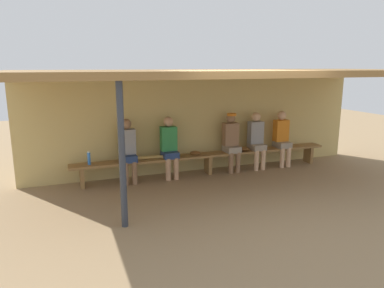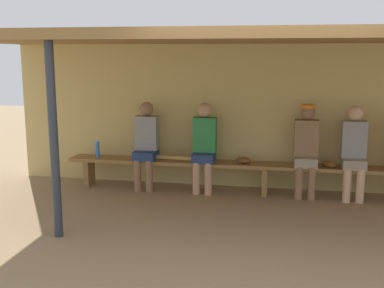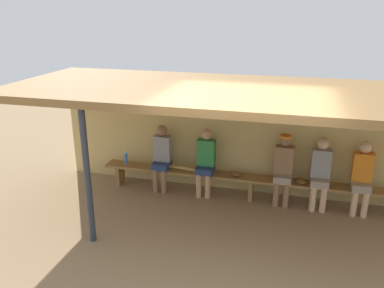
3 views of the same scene
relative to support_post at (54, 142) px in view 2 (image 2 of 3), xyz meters
name	(u,v)px [view 2 (image 2 of 3)]	position (x,y,z in m)	size (l,w,h in m)	color
ground_plane	(260,232)	(2.26, 0.55, -1.10)	(24.00, 24.00, 0.00)	#937754
back_wall	(267,117)	(2.26, 2.55, 0.00)	(8.00, 0.20, 2.20)	tan
dugout_roof	(267,37)	(2.26, 1.25, 1.16)	(8.00, 2.80, 0.12)	olive
support_post	(54,142)	(0.00, 0.00, 0.00)	(0.10, 0.10, 2.20)	#2D333D
bench	(265,169)	(2.26, 2.10, -0.71)	(6.00, 0.36, 0.46)	olive
player_near_post	(306,146)	(2.83, 2.10, -0.35)	(0.34, 0.42, 1.34)	gray
player_rightmost	(204,144)	(1.35, 2.10, -0.37)	(0.34, 0.42, 1.34)	navy
player_in_blue	(146,142)	(0.45, 2.10, -0.37)	(0.34, 0.42, 1.34)	navy
player_middle	(354,149)	(3.49, 2.10, -0.37)	(0.34, 0.42, 1.34)	gray
water_bottle_blue	(98,149)	(-0.33, 2.09, -0.51)	(0.06, 0.06, 0.27)	blue
baseball_glove_worn	(329,164)	(3.16, 2.06, -0.60)	(0.24, 0.17, 0.09)	brown
baseball_glove_dark_brown	(244,160)	(1.94, 2.09, -0.60)	(0.24, 0.17, 0.09)	brown
baseball_bat	(175,158)	(0.91, 2.10, -0.61)	(0.07, 0.07, 0.89)	tan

